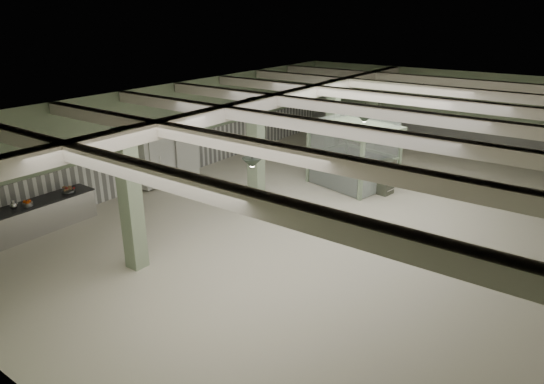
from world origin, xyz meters
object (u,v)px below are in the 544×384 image
Objects in this scene: walkin_cooler at (165,157)px; guard_booth at (354,143)px; filing_cabinet at (386,177)px; prep_counter at (14,224)px.

walkin_cooler is 7.01m from guard_booth.
walkin_cooler reaches higher than filing_cabinet.
walkin_cooler is 0.68× the size of guard_booth.
guard_booth is (5.69, 4.05, 0.56)m from walkin_cooler.
prep_counter is 11.91m from filing_cabinet.
walkin_cooler is 1.80× the size of filing_cabinet.
guard_booth is 1.75m from filing_cabinet.
walkin_cooler is at bearing -143.74° from filing_cabinet.
filing_cabinet reaches higher than prep_counter.
prep_counter is 3.88× the size of filing_cabinet.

